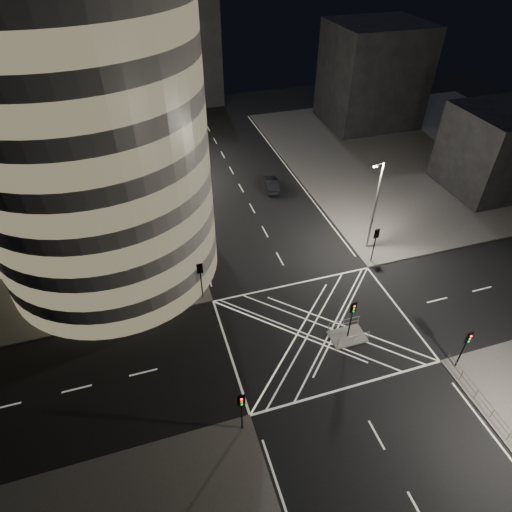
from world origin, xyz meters
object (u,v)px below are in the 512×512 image
object	(u,v)px
traffic_signal_nl	(241,406)
traffic_signal_nr	(466,344)
traffic_signal_island	(352,314)
traffic_signal_fr	(376,239)
traffic_signal_fl	(200,274)
street_lamp_right_far	(375,204)
central_island	(347,336)
sedan	(271,184)
street_lamp_left_far	(157,141)
street_lamp_left_near	(181,220)

from	to	relation	value
traffic_signal_nl	traffic_signal_nr	bearing A→B (deg)	0.00
traffic_signal_island	traffic_signal_nr	bearing A→B (deg)	-37.93
traffic_signal_nl	traffic_signal_fr	world-z (taller)	same
traffic_signal_fl	street_lamp_right_far	world-z (taller)	street_lamp_right_far
central_island	sedan	xyz separation A→B (m)	(1.69, 25.13, 0.64)
traffic_signal_fl	street_lamp_left_far	bearing A→B (deg)	91.57
traffic_signal_nl	sedan	world-z (taller)	traffic_signal_nl
traffic_signal_island	street_lamp_right_far	xyz separation A→B (m)	(7.44, 10.50, 2.63)
central_island	traffic_signal_nl	bearing A→B (deg)	-153.86
traffic_signal_nr	traffic_signal_island	xyz separation A→B (m)	(-6.80, 5.30, 0.00)
central_island	traffic_signal_fr	bearing A→B (deg)	50.67
central_island	traffic_signal_island	xyz separation A→B (m)	(0.00, 0.00, 2.84)
central_island	traffic_signal_island	bearing A→B (deg)	0.00
traffic_signal_fl	street_lamp_left_near	size ratio (longest dim) A/B	0.40
central_island	street_lamp_left_near	distance (m)	18.52
traffic_signal_fr	street_lamp_right_far	distance (m)	3.48
traffic_signal_fr	traffic_signal_island	xyz separation A→B (m)	(-6.80, -8.30, 0.00)
traffic_signal_fr	street_lamp_left_far	xyz separation A→B (m)	(-18.24, 23.20, 2.63)
traffic_signal_nr	street_lamp_right_far	size ratio (longest dim) A/B	0.40
traffic_signal_nr	street_lamp_left_near	bearing A→B (deg)	134.13
central_island	street_lamp_left_near	world-z (taller)	street_lamp_left_near
traffic_signal_nl	street_lamp_right_far	bearing A→B (deg)	40.91
street_lamp_left_near	sedan	size ratio (longest dim) A/B	2.30
traffic_signal_fl	traffic_signal_island	xyz separation A→B (m)	(10.80, -8.30, 0.00)
traffic_signal_fr	street_lamp_left_near	xyz separation A→B (m)	(-18.24, 5.20, 2.63)
traffic_signal_island	street_lamp_left_far	world-z (taller)	street_lamp_left_far
street_lamp_left_far	sedan	bearing A→B (deg)	-25.89
sedan	street_lamp_left_far	bearing A→B (deg)	-16.76
traffic_signal_fr	street_lamp_left_far	world-z (taller)	street_lamp_left_far
traffic_signal_nr	traffic_signal_island	distance (m)	8.62
traffic_signal_fl	central_island	bearing A→B (deg)	-37.54
sedan	street_lamp_left_near	bearing A→B (deg)	50.66
traffic_signal_island	sedan	world-z (taller)	traffic_signal_island
traffic_signal_nl	street_lamp_right_far	size ratio (longest dim) A/B	0.40
traffic_signal_nr	traffic_signal_island	bearing A→B (deg)	142.07
central_island	sedan	distance (m)	25.19
traffic_signal_nr	traffic_signal_fr	bearing A→B (deg)	90.00
central_island	sedan	size ratio (longest dim) A/B	0.69
traffic_signal_fl	sedan	xyz separation A→B (m)	(12.49, 16.83, -2.20)
traffic_signal_nr	central_island	bearing A→B (deg)	142.07
traffic_signal_island	street_lamp_left_near	bearing A→B (deg)	130.27
traffic_signal_nl	central_island	bearing A→B (deg)	26.14
central_island	street_lamp_left_far	bearing A→B (deg)	109.95
sedan	central_island	bearing A→B (deg)	95.28
traffic_signal_fr	street_lamp_left_near	distance (m)	19.14
traffic_signal_nl	street_lamp_left_far	world-z (taller)	street_lamp_left_far
traffic_signal_nl	traffic_signal_nr	size ratio (longest dim) A/B	1.00
street_lamp_left_near	street_lamp_left_far	distance (m)	18.00
traffic_signal_fl	traffic_signal_nr	xyz separation A→B (m)	(17.60, -13.60, 0.00)
traffic_signal_fr	traffic_signal_nr	xyz separation A→B (m)	(0.00, -13.60, 0.00)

